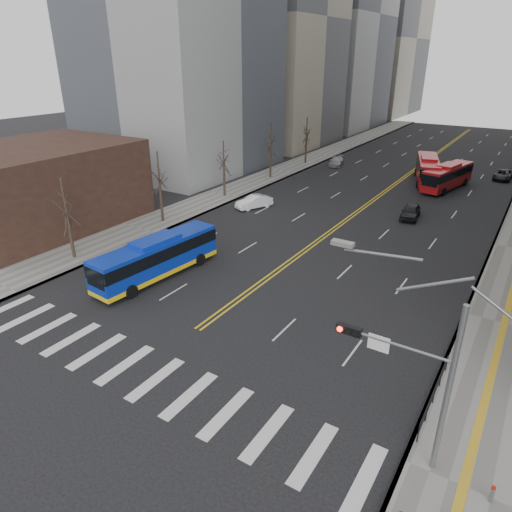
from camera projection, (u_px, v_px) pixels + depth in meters
ground at (140, 372)px, 25.27m from camera, size 220.00×220.00×0.00m
sidewalk_left at (281, 171)px, 68.04m from camera, size 5.00×130.00×0.15m
crosswalk at (140, 372)px, 25.27m from camera, size 26.70×4.00×0.01m
centerline at (411, 172)px, 67.70m from camera, size 0.55×100.00×0.01m
storefront at (37, 186)px, 45.62m from camera, size 14.00×18.00×8.00m
signal_mast at (413, 364)px, 18.10m from camera, size 5.37×0.37×9.39m
pedestrian_railing at (435, 392)px, 22.56m from camera, size 0.06×6.06×1.02m
bollards at (449, 512)px, 16.95m from camera, size 2.87×3.17×0.78m
street_trees at (307, 159)px, 53.47m from camera, size 35.20×47.20×7.60m
blue_bus at (157, 257)px, 35.44m from camera, size 3.34×11.22×3.24m
red_bus_near at (448, 175)px, 58.78m from camera, size 4.50×10.46×3.26m
red_bus_far at (428, 168)px, 62.01m from camera, size 5.50×11.20×3.47m
car_white at (254, 202)px, 51.88m from camera, size 3.21×4.59×1.43m
car_dark_mid at (410, 212)px, 48.62m from camera, size 2.25×4.52×1.48m
car_silver at (336, 161)px, 71.81m from camera, size 2.95×4.90×1.33m
car_dark_far at (503, 175)px, 63.71m from camera, size 2.38×4.84×1.32m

